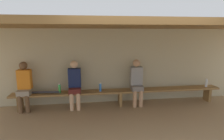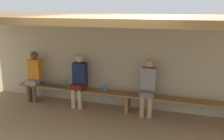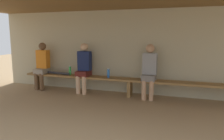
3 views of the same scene
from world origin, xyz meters
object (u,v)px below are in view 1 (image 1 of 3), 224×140
object	(u,v)px
player_in_white	(137,81)
water_bottle_clear	(60,88)
water_bottle_orange	(206,83)
baseball_bat	(46,92)
bench	(120,93)
water_bottle_blue	(100,87)
player_shirtless_tan	(75,83)
player_in_red	(24,84)

from	to	relation	value
player_in_white	water_bottle_clear	world-z (taller)	player_in_white
water_bottle_orange	baseball_bat	size ratio (longest dim) A/B	0.33
bench	water_bottle_clear	world-z (taller)	water_bottle_clear
water_bottle_clear	water_bottle_blue	distance (m)	1.12
player_in_white	water_bottle_clear	distance (m)	2.17
player_shirtless_tan	water_bottle_blue	size ratio (longest dim) A/B	5.52
bench	water_bottle_orange	bearing A→B (deg)	-0.34
water_bottle_blue	water_bottle_orange	world-z (taller)	water_bottle_orange
player_in_red	water_bottle_blue	size ratio (longest dim) A/B	5.52
player_shirtless_tan	baseball_bat	world-z (taller)	player_shirtless_tan
player_in_white	baseball_bat	bearing A→B (deg)	-179.93
bench	baseball_bat	bearing A→B (deg)	-180.00
water_bottle_orange	water_bottle_clear	bearing A→B (deg)	179.91
baseball_bat	water_bottle_blue	bearing A→B (deg)	5.61
player_in_white	baseball_bat	world-z (taller)	player_in_white
water_bottle_clear	baseball_bat	size ratio (longest dim) A/B	0.34
baseball_bat	bench	bearing A→B (deg)	6.18
bench	player_in_red	distance (m)	2.62
player_shirtless_tan	baseball_bat	size ratio (longest dim) A/B	1.77
player_in_red	water_bottle_clear	bearing A→B (deg)	-0.77
bench	water_bottle_blue	size ratio (longest dim) A/B	24.79
player_shirtless_tan	player_in_red	xyz separation A→B (m)	(-1.32, 0.00, 0.00)
bench	player_in_red	world-z (taller)	player_in_red
player_shirtless_tan	player_in_red	size ratio (longest dim) A/B	1.00
player_in_white	water_bottle_orange	xyz separation A→B (m)	(2.19, -0.02, -0.15)
player_in_red	water_bottle_blue	distance (m)	2.03
water_bottle_clear	bench	bearing A→B (deg)	0.31
player_shirtless_tan	water_bottle_blue	world-z (taller)	player_shirtless_tan
bench	baseball_bat	xyz separation A→B (m)	(-2.07, -0.00, 0.11)
player_in_red	water_bottle_clear	world-z (taller)	player_in_red
player_in_white	water_bottle_orange	bearing A→B (deg)	-0.49
water_bottle_clear	player_in_red	bearing A→B (deg)	179.23
player_in_red	water_bottle_clear	distance (m)	0.92
water_bottle_clear	player_in_white	bearing A→B (deg)	0.32
player_in_red	water_bottle_orange	size ratio (longest dim) A/B	5.31
water_bottle_orange	player_shirtless_tan	bearing A→B (deg)	179.73
water_bottle_blue	baseball_bat	world-z (taller)	water_bottle_blue
player_shirtless_tan	water_bottle_clear	distance (m)	0.44
water_bottle_clear	player_shirtless_tan	bearing A→B (deg)	1.69
player_in_red	player_in_white	bearing A→B (deg)	0.00
bench	water_bottle_blue	distance (m)	0.60
water_bottle_clear	water_bottle_orange	distance (m)	4.36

